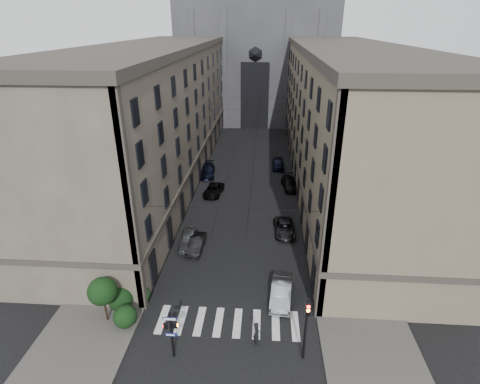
% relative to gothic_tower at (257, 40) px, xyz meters
% --- Properties ---
extents(ground, '(260.00, 260.00, 0.00)m').
position_rel_gothic_tower_xyz_m(ground, '(0.00, -74.96, -17.80)').
color(ground, black).
rests_on(ground, ground).
extents(sidewalk_left, '(7.00, 80.00, 0.15)m').
position_rel_gothic_tower_xyz_m(sidewalk_left, '(-10.50, -38.96, -17.72)').
color(sidewalk_left, '#383533').
rests_on(sidewalk_left, ground).
extents(sidewalk_right, '(7.00, 80.00, 0.15)m').
position_rel_gothic_tower_xyz_m(sidewalk_right, '(10.50, -38.96, -17.72)').
color(sidewalk_right, '#383533').
rests_on(sidewalk_right, ground).
extents(zebra_crossing, '(11.00, 3.20, 0.01)m').
position_rel_gothic_tower_xyz_m(zebra_crossing, '(0.00, -69.96, -17.79)').
color(zebra_crossing, beige).
rests_on(zebra_crossing, ground).
extents(building_left, '(13.60, 60.60, 18.85)m').
position_rel_gothic_tower_xyz_m(building_left, '(-13.44, -38.96, -8.45)').
color(building_left, '#4F463C').
rests_on(building_left, ground).
extents(building_right, '(13.60, 60.60, 18.85)m').
position_rel_gothic_tower_xyz_m(building_right, '(13.44, -38.96, -8.45)').
color(building_right, brown).
rests_on(building_right, ground).
extents(gothic_tower, '(35.00, 23.00, 58.00)m').
position_rel_gothic_tower_xyz_m(gothic_tower, '(0.00, 0.00, 0.00)').
color(gothic_tower, '#2D2D33').
rests_on(gothic_tower, ground).
extents(pedestrian_signal_left, '(1.02, 0.38, 4.00)m').
position_rel_gothic_tower_xyz_m(pedestrian_signal_left, '(-3.51, -73.46, -15.48)').
color(pedestrian_signal_left, black).
rests_on(pedestrian_signal_left, ground).
extents(traffic_light_right, '(0.34, 0.50, 5.20)m').
position_rel_gothic_tower_xyz_m(traffic_light_right, '(5.60, -73.04, -14.51)').
color(traffic_light_right, black).
rests_on(traffic_light_right, ground).
extents(shrub_cluster, '(3.90, 4.40, 3.90)m').
position_rel_gothic_tower_xyz_m(shrub_cluster, '(-8.72, -69.95, -16.00)').
color(shrub_cluster, black).
rests_on(shrub_cluster, sidewalk_left).
extents(tram_wires, '(14.00, 60.00, 0.43)m').
position_rel_gothic_tower_xyz_m(tram_wires, '(0.00, -39.33, -10.55)').
color(tram_wires, black).
rests_on(tram_wires, ground).
extents(car_left_near, '(2.14, 4.62, 1.53)m').
position_rel_gothic_tower_xyz_m(car_left_near, '(-5.25, -59.08, -17.03)').
color(car_left_near, slate).
rests_on(car_left_near, ground).
extents(car_left_midnear, '(1.57, 4.17, 1.36)m').
position_rel_gothic_tower_xyz_m(car_left_midnear, '(-4.28, -59.88, -17.12)').
color(car_left_midnear, black).
rests_on(car_left_midnear, ground).
extents(car_left_midfar, '(2.73, 4.91, 1.30)m').
position_rel_gothic_tower_xyz_m(car_left_midfar, '(-4.33, -46.20, -17.15)').
color(car_left_midfar, black).
rests_on(car_left_midfar, ground).
extents(car_left_far, '(2.76, 5.61, 1.57)m').
position_rel_gothic_tower_xyz_m(car_left_far, '(-6.20, -39.24, -17.01)').
color(car_left_far, black).
rests_on(car_left_far, ground).
extents(car_right_near, '(2.09, 4.94, 1.58)m').
position_rel_gothic_tower_xyz_m(car_right_near, '(4.23, -66.92, -17.01)').
color(car_right_near, slate).
rests_on(car_right_near, ground).
extents(car_right_midnear, '(2.42, 4.85, 1.32)m').
position_rel_gothic_tower_xyz_m(car_right_midnear, '(4.94, -55.88, -17.14)').
color(car_right_midnear, black).
rests_on(car_right_midnear, ground).
extents(car_right_midfar, '(2.72, 5.26, 1.46)m').
position_rel_gothic_tower_xyz_m(car_right_midfar, '(6.20, -43.36, -17.07)').
color(car_right_midfar, black).
rests_on(car_right_midfar, ground).
extents(car_right_far, '(1.91, 4.68, 1.59)m').
position_rel_gothic_tower_xyz_m(car_right_far, '(4.71, -35.29, -17.00)').
color(car_right_far, black).
rests_on(car_right_far, ground).
extents(pedestrian, '(0.65, 0.83, 2.00)m').
position_rel_gothic_tower_xyz_m(pedestrian, '(2.30, -71.96, -16.80)').
color(pedestrian, black).
rests_on(pedestrian, ground).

